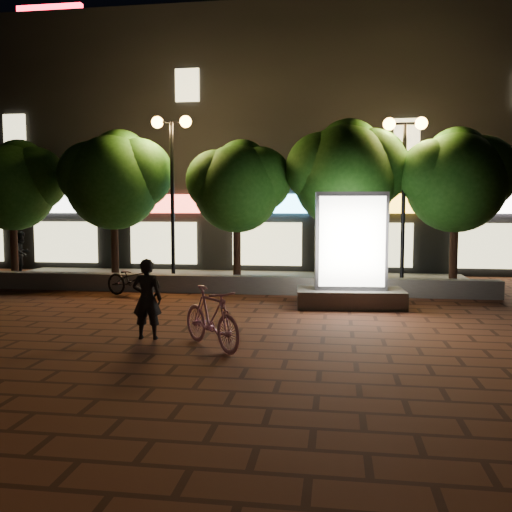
% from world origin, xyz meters
% --- Properties ---
extents(ground, '(80.00, 80.00, 0.00)m').
position_xyz_m(ground, '(0.00, 0.00, 0.00)').
color(ground, '#512819').
rests_on(ground, ground).
extents(retaining_wall, '(16.00, 0.45, 0.50)m').
position_xyz_m(retaining_wall, '(0.00, 4.00, 0.25)').
color(retaining_wall, slate).
rests_on(retaining_wall, ground).
extents(sidewalk, '(16.00, 5.00, 0.08)m').
position_xyz_m(sidewalk, '(0.00, 6.50, 0.04)').
color(sidewalk, slate).
rests_on(sidewalk, ground).
extents(building_block, '(28.00, 8.12, 11.30)m').
position_xyz_m(building_block, '(-0.01, 12.99, 5.00)').
color(building_block, black).
rests_on(building_block, ground).
extents(tree_far_left, '(3.36, 2.80, 4.63)m').
position_xyz_m(tree_far_left, '(-6.95, 5.46, 3.29)').
color(tree_far_left, black).
rests_on(tree_far_left, sidewalk).
extents(tree_left, '(3.60, 3.00, 4.89)m').
position_xyz_m(tree_left, '(-3.45, 5.46, 3.44)').
color(tree_left, black).
rests_on(tree_left, sidewalk).
extents(tree_mid, '(3.24, 2.70, 4.50)m').
position_xyz_m(tree_mid, '(0.55, 5.46, 3.22)').
color(tree_mid, black).
rests_on(tree_mid, sidewalk).
extents(tree_right, '(3.72, 3.10, 5.07)m').
position_xyz_m(tree_right, '(3.86, 5.46, 3.57)').
color(tree_right, black).
rests_on(tree_right, sidewalk).
extents(tree_far_right, '(3.48, 2.90, 4.76)m').
position_xyz_m(tree_far_right, '(7.05, 5.46, 3.37)').
color(tree_far_right, black).
rests_on(tree_far_right, sidewalk).
extents(street_lamp_left, '(1.26, 0.36, 5.18)m').
position_xyz_m(street_lamp_left, '(-1.50, 5.20, 4.03)').
color(street_lamp_left, black).
rests_on(street_lamp_left, sidewalk).
extents(street_lamp_right, '(1.26, 0.36, 4.98)m').
position_xyz_m(street_lamp_right, '(5.50, 5.20, 3.89)').
color(street_lamp_right, black).
rests_on(street_lamp_right, sidewalk).
extents(ad_kiosk, '(2.71, 1.50, 2.84)m').
position_xyz_m(ad_kiosk, '(3.92, 2.28, 1.14)').
color(ad_kiosk, slate).
rests_on(ad_kiosk, ground).
extents(scooter_pink, '(1.60, 1.65, 1.07)m').
position_xyz_m(scooter_pink, '(1.41, -2.22, 0.54)').
color(scooter_pink, '#C781AF').
rests_on(scooter_pink, ground).
extents(rider, '(0.58, 0.41, 1.51)m').
position_xyz_m(rider, '(0.08, -1.75, 0.76)').
color(rider, black).
rests_on(rider, ground).
extents(scooter_parked, '(1.92, 1.19, 0.95)m').
position_xyz_m(scooter_parked, '(-1.99, 2.99, 0.48)').
color(scooter_parked, black).
rests_on(scooter_parked, ground).
extents(pedestrian, '(0.70, 0.83, 1.53)m').
position_xyz_m(pedestrian, '(-7.50, 6.65, 0.84)').
color(pedestrian, black).
rests_on(pedestrian, sidewalk).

